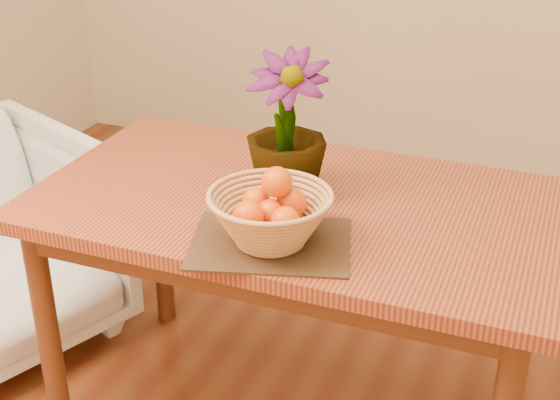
% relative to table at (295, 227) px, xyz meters
% --- Properties ---
extents(table, '(1.40, 0.80, 0.75)m').
position_rel_table_xyz_m(table, '(0.00, 0.00, 0.00)').
color(table, brown).
rests_on(table, floor).
extents(placemat, '(0.44, 0.38, 0.01)m').
position_rel_table_xyz_m(placemat, '(0.03, -0.26, 0.09)').
color(placemat, '#3E2916').
rests_on(placemat, table).
extents(wicker_basket, '(0.30, 0.30, 0.12)m').
position_rel_table_xyz_m(wicker_basket, '(0.03, -0.26, 0.15)').
color(wicker_basket, tan).
rests_on(wicker_basket, placemat).
extents(orange_pile, '(0.17, 0.17, 0.13)m').
position_rel_table_xyz_m(orange_pile, '(0.03, -0.25, 0.19)').
color(orange_pile, '#EF4503').
rests_on(orange_pile, wicker_basket).
extents(potted_plant, '(0.26, 0.26, 0.39)m').
position_rel_table_xyz_m(potted_plant, '(-0.03, 0.02, 0.28)').
color(potted_plant, '#1A4112').
rests_on(potted_plant, table).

